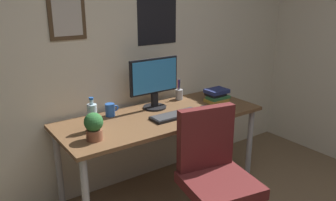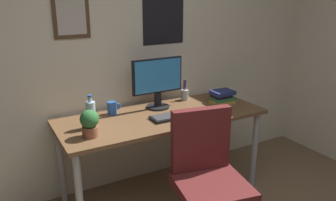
# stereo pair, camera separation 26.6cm
# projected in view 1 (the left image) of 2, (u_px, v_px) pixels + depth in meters

# --- Properties ---
(wall_back) EXTENTS (4.40, 0.10, 2.60)m
(wall_back) POSITION_uv_depth(u_px,v_px,m) (110.00, 42.00, 2.81)
(wall_back) COLOR beige
(wall_back) RESTS_ON ground_plane
(desk) EXTENTS (1.69, 0.68, 0.74)m
(desk) POSITION_uv_depth(u_px,v_px,m) (161.00, 124.00, 2.81)
(desk) COLOR brown
(desk) RESTS_ON ground_plane
(office_chair) EXTENTS (0.58, 0.57, 0.95)m
(office_chair) POSITION_uv_depth(u_px,v_px,m) (214.00, 171.00, 2.33)
(office_chair) COLOR #591E1E
(office_chair) RESTS_ON ground_plane
(monitor) EXTENTS (0.46, 0.20, 0.43)m
(monitor) POSITION_uv_depth(u_px,v_px,m) (154.00, 81.00, 2.88)
(monitor) COLOR black
(monitor) RESTS_ON desk
(keyboard) EXTENTS (0.43, 0.15, 0.03)m
(keyboard) POSITION_uv_depth(u_px,v_px,m) (176.00, 115.00, 2.74)
(keyboard) COLOR black
(keyboard) RESTS_ON desk
(computer_mouse) EXTENTS (0.06, 0.11, 0.04)m
(computer_mouse) POSITION_uv_depth(u_px,v_px,m) (205.00, 108.00, 2.90)
(computer_mouse) COLOR black
(computer_mouse) RESTS_ON desk
(water_bottle) EXTENTS (0.07, 0.07, 0.25)m
(water_bottle) POSITION_uv_depth(u_px,v_px,m) (92.00, 117.00, 2.44)
(water_bottle) COLOR silver
(water_bottle) RESTS_ON desk
(coffee_mug_near) EXTENTS (0.11, 0.08, 0.10)m
(coffee_mug_near) POSITION_uv_depth(u_px,v_px,m) (110.00, 110.00, 2.75)
(coffee_mug_near) COLOR #2659B2
(coffee_mug_near) RESTS_ON desk
(potted_plant) EXTENTS (0.13, 0.13, 0.20)m
(potted_plant) POSITION_uv_depth(u_px,v_px,m) (94.00, 125.00, 2.28)
(potted_plant) COLOR brown
(potted_plant) RESTS_ON desk
(pen_cup) EXTENTS (0.07, 0.07, 0.20)m
(pen_cup) POSITION_uv_depth(u_px,v_px,m) (179.00, 94.00, 3.17)
(pen_cup) COLOR #9EA0A5
(pen_cup) RESTS_ON desk
(book_stack_left) EXTENTS (0.21, 0.16, 0.11)m
(book_stack_left) POSITION_uv_depth(u_px,v_px,m) (217.00, 95.00, 3.11)
(book_stack_left) COLOR gold
(book_stack_left) RESTS_ON desk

